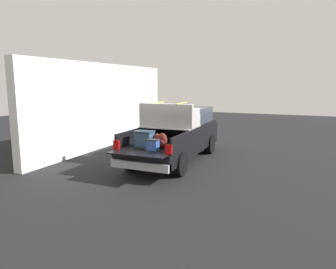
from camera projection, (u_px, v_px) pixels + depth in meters
ground_plane at (174, 161)px, 11.86m from camera, size 40.00×40.00×0.00m
pickup_truck at (178, 134)px, 12.04m from camera, size 6.05×2.06×2.23m
building_facade at (107, 105)px, 14.57m from camera, size 10.41×0.36×3.77m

